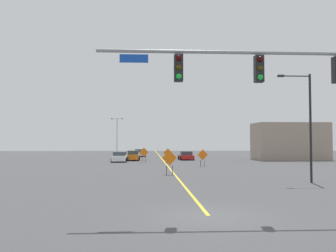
{
  "coord_description": "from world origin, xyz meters",
  "views": [
    {
      "loc": [
        -2.32,
        -13.88,
        2.83
      ],
      "look_at": [
        0.19,
        30.96,
        4.75
      ],
      "focal_mm": 38.84,
      "sensor_mm": 36.0,
      "label": 1
    }
  ],
  "objects_px": {
    "street_lamp_near_left": "(308,121)",
    "construction_sign_right_shoulder": "(170,159)",
    "car_orange_near": "(133,156)",
    "street_lamp_mid_left": "(117,133)",
    "car_silver_approaching": "(140,153)",
    "car_red_distant": "(186,156)",
    "construction_sign_left_lane": "(144,153)",
    "traffic_signal_assembly": "(302,81)",
    "construction_sign_median_far": "(203,156)",
    "construction_sign_left_shoulder": "(168,154)",
    "car_white_mid": "(120,157)"
  },
  "relations": [
    {
      "from": "car_silver_approaching",
      "to": "construction_sign_median_far",
      "type": "bearing_deg",
      "value": -74.29
    },
    {
      "from": "construction_sign_left_shoulder",
      "to": "car_silver_approaching",
      "type": "bearing_deg",
      "value": 101.41
    },
    {
      "from": "car_silver_approaching",
      "to": "construction_sign_right_shoulder",
      "type": "bearing_deg",
      "value": -84.88
    },
    {
      "from": "construction_sign_left_shoulder",
      "to": "construction_sign_right_shoulder",
      "type": "bearing_deg",
      "value": -92.73
    },
    {
      "from": "traffic_signal_assembly",
      "to": "construction_sign_left_lane",
      "type": "height_order",
      "value": "traffic_signal_assembly"
    },
    {
      "from": "construction_sign_left_shoulder",
      "to": "car_silver_approaching",
      "type": "xyz_separation_m",
      "value": [
        -4.18,
        20.7,
        -0.55
      ]
    },
    {
      "from": "street_lamp_mid_left",
      "to": "car_white_mid",
      "type": "height_order",
      "value": "street_lamp_mid_left"
    },
    {
      "from": "construction_sign_median_far",
      "to": "car_white_mid",
      "type": "distance_m",
      "value": 14.31
    },
    {
      "from": "construction_sign_left_shoulder",
      "to": "construction_sign_median_far",
      "type": "bearing_deg",
      "value": -62.51
    },
    {
      "from": "car_silver_approaching",
      "to": "construction_sign_left_lane",
      "type": "bearing_deg",
      "value": -86.89
    },
    {
      "from": "car_red_distant",
      "to": "car_orange_near",
      "type": "xyz_separation_m",
      "value": [
        -8.08,
        -1.21,
        0.06
      ]
    },
    {
      "from": "car_red_distant",
      "to": "car_orange_near",
      "type": "bearing_deg",
      "value": -171.45
    },
    {
      "from": "construction_sign_right_shoulder",
      "to": "car_red_distant",
      "type": "distance_m",
      "value": 25.15
    },
    {
      "from": "car_silver_approaching",
      "to": "car_white_mid",
      "type": "distance_m",
      "value": 17.65
    },
    {
      "from": "car_white_mid",
      "to": "car_red_distant",
      "type": "bearing_deg",
      "value": 25.42
    },
    {
      "from": "car_orange_near",
      "to": "construction_sign_right_shoulder",
      "type": "bearing_deg",
      "value": -80.3
    },
    {
      "from": "street_lamp_mid_left",
      "to": "car_silver_approaching",
      "type": "bearing_deg",
      "value": -72.39
    },
    {
      "from": "street_lamp_near_left",
      "to": "car_orange_near",
      "type": "relative_size",
      "value": 1.92
    },
    {
      "from": "street_lamp_near_left",
      "to": "construction_sign_median_far",
      "type": "relative_size",
      "value": 3.88
    },
    {
      "from": "street_lamp_near_left",
      "to": "construction_sign_right_shoulder",
      "type": "bearing_deg",
      "value": 144.53
    },
    {
      "from": "car_silver_approaching",
      "to": "car_orange_near",
      "type": "bearing_deg",
      "value": -92.71
    },
    {
      "from": "car_red_distant",
      "to": "traffic_signal_assembly",
      "type": "bearing_deg",
      "value": -89.81
    },
    {
      "from": "construction_sign_left_shoulder",
      "to": "car_orange_near",
      "type": "distance_m",
      "value": 8.25
    },
    {
      "from": "car_orange_near",
      "to": "street_lamp_mid_left",
      "type": "bearing_deg",
      "value": 99.02
    },
    {
      "from": "construction_sign_right_shoulder",
      "to": "construction_sign_median_far",
      "type": "height_order",
      "value": "construction_sign_right_shoulder"
    },
    {
      "from": "construction_sign_left_shoulder",
      "to": "car_red_distant",
      "type": "xyz_separation_m",
      "value": [
        3.23,
        7.86,
        -0.62
      ]
    },
    {
      "from": "street_lamp_near_left",
      "to": "construction_sign_median_far",
      "type": "height_order",
      "value": "street_lamp_near_left"
    },
    {
      "from": "car_orange_near",
      "to": "construction_sign_median_far",
      "type": "bearing_deg",
      "value": -58.09
    },
    {
      "from": "traffic_signal_assembly",
      "to": "street_lamp_near_left",
      "type": "xyz_separation_m",
      "value": [
        5.0,
        10.6,
        -0.98
      ]
    },
    {
      "from": "street_lamp_mid_left",
      "to": "construction_sign_left_shoulder",
      "type": "bearing_deg",
      "value": -75.64
    },
    {
      "from": "street_lamp_near_left",
      "to": "construction_sign_left_lane",
      "type": "height_order",
      "value": "street_lamp_near_left"
    },
    {
      "from": "street_lamp_mid_left",
      "to": "construction_sign_left_lane",
      "type": "height_order",
      "value": "street_lamp_mid_left"
    },
    {
      "from": "street_lamp_near_left",
      "to": "construction_sign_right_shoulder",
      "type": "relative_size",
      "value": 3.62
    },
    {
      "from": "street_lamp_near_left",
      "to": "construction_sign_median_far",
      "type": "xyz_separation_m",
      "value": [
        -4.79,
        16.62,
        -2.99
      ]
    },
    {
      "from": "car_silver_approaching",
      "to": "car_orange_near",
      "type": "xyz_separation_m",
      "value": [
        -0.66,
        -14.05,
        -0.01
      ]
    },
    {
      "from": "car_silver_approaching",
      "to": "car_red_distant",
      "type": "distance_m",
      "value": 14.82
    },
    {
      "from": "street_lamp_near_left",
      "to": "car_white_mid",
      "type": "distance_m",
      "value": 30.8
    },
    {
      "from": "construction_sign_left_lane",
      "to": "construction_sign_right_shoulder",
      "type": "distance_m",
      "value": 19.32
    },
    {
      "from": "car_white_mid",
      "to": "traffic_signal_assembly",
      "type": "bearing_deg",
      "value": -75.09
    },
    {
      "from": "construction_sign_left_shoulder",
      "to": "street_lamp_near_left",
      "type": "bearing_deg",
      "value": -70.38
    },
    {
      "from": "car_red_distant",
      "to": "car_white_mid",
      "type": "height_order",
      "value": "car_white_mid"
    },
    {
      "from": "car_white_mid",
      "to": "construction_sign_right_shoulder",
      "type": "bearing_deg",
      "value": -74.07
    },
    {
      "from": "construction_sign_left_lane",
      "to": "car_white_mid",
      "type": "distance_m",
      "value": 3.57
    },
    {
      "from": "construction_sign_left_shoulder",
      "to": "car_white_mid",
      "type": "bearing_deg",
      "value": 153.94
    },
    {
      "from": "car_silver_approaching",
      "to": "car_red_distant",
      "type": "height_order",
      "value": "car_silver_approaching"
    },
    {
      "from": "street_lamp_near_left",
      "to": "street_lamp_mid_left",
      "type": "bearing_deg",
      "value": 106.37
    },
    {
      "from": "car_red_distant",
      "to": "car_white_mid",
      "type": "bearing_deg",
      "value": -154.58
    },
    {
      "from": "street_lamp_near_left",
      "to": "construction_sign_right_shoulder",
      "type": "xyz_separation_m",
      "value": [
        -9.18,
        6.54,
        -2.89
      ]
    },
    {
      "from": "street_lamp_mid_left",
      "to": "car_silver_approaching",
      "type": "xyz_separation_m",
      "value": [
        5.79,
        -18.25,
        -4.23
      ]
    },
    {
      "from": "construction_sign_right_shoulder",
      "to": "construction_sign_median_far",
      "type": "bearing_deg",
      "value": 66.48
    }
  ]
}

